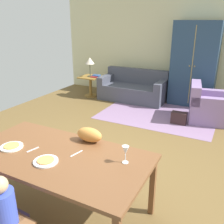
{
  "coord_description": "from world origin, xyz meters",
  "views": [
    {
      "loc": [
        1.52,
        -3.12,
        2.11
      ],
      "look_at": [
        -0.03,
        -0.11,
        0.85
      ],
      "focal_mm": 39.81,
      "sensor_mm": 36.0,
      "label": 1
    }
  ],
  "objects_px": {
    "plate_near_man": "(12,147)",
    "person_child": "(9,223)",
    "dining_table": "(58,159)",
    "wine_glass": "(125,151)",
    "armoire": "(194,64)",
    "couch": "(133,89)",
    "book_upper": "(97,75)",
    "plate_near_child": "(46,161)",
    "book_lower": "(95,77)",
    "table_lamp": "(90,61)",
    "armchair": "(208,107)",
    "handbag": "(179,118)",
    "side_table": "(90,83)",
    "cat": "(89,135)"
  },
  "relations": [
    {
      "from": "cat",
      "to": "couch",
      "type": "distance_m",
      "value": 4.17
    },
    {
      "from": "book_lower",
      "to": "handbag",
      "type": "bearing_deg",
      "value": -18.47
    },
    {
      "from": "wine_glass",
      "to": "cat",
      "type": "relative_size",
      "value": 0.58
    },
    {
      "from": "plate_near_man",
      "to": "couch",
      "type": "relative_size",
      "value": 0.14
    },
    {
      "from": "armoire",
      "to": "book_upper",
      "type": "bearing_deg",
      "value": -167.77
    },
    {
      "from": "plate_near_man",
      "to": "couch",
      "type": "height_order",
      "value": "couch"
    },
    {
      "from": "dining_table",
      "to": "wine_glass",
      "type": "distance_m",
      "value": 0.77
    },
    {
      "from": "wine_glass",
      "to": "book_upper",
      "type": "distance_m",
      "value": 4.84
    },
    {
      "from": "table_lamp",
      "to": "wine_glass",
      "type": "bearing_deg",
      "value": -53.85
    },
    {
      "from": "plate_near_man",
      "to": "person_child",
      "type": "distance_m",
      "value": 0.87
    },
    {
      "from": "plate_near_man",
      "to": "handbag",
      "type": "distance_m",
      "value": 3.61
    },
    {
      "from": "table_lamp",
      "to": "armoire",
      "type": "bearing_deg",
      "value": 12.18
    },
    {
      "from": "handbag",
      "to": "plate_near_man",
      "type": "bearing_deg",
      "value": -108.89
    },
    {
      "from": "plate_near_man",
      "to": "dining_table",
      "type": "bearing_deg",
      "value": 12.35
    },
    {
      "from": "armchair",
      "to": "side_table",
      "type": "height_order",
      "value": "armchair"
    },
    {
      "from": "armoire",
      "to": "book_upper",
      "type": "relative_size",
      "value": 9.55
    },
    {
      "from": "cat",
      "to": "armchair",
      "type": "height_order",
      "value": "cat"
    },
    {
      "from": "plate_near_man",
      "to": "wine_glass",
      "type": "bearing_deg",
      "value": 13.33
    },
    {
      "from": "person_child",
      "to": "book_upper",
      "type": "xyz_separation_m",
      "value": [
        -1.99,
        4.88,
        0.19
      ]
    },
    {
      "from": "plate_near_man",
      "to": "side_table",
      "type": "bearing_deg",
      "value": 110.92
    },
    {
      "from": "plate_near_man",
      "to": "side_table",
      "type": "height_order",
      "value": "plate_near_man"
    },
    {
      "from": "person_child",
      "to": "armoire",
      "type": "xyz_separation_m",
      "value": [
        0.55,
        5.43,
        0.62
      ]
    },
    {
      "from": "side_table",
      "to": "handbag",
      "type": "distance_m",
      "value": 2.93
    },
    {
      "from": "couch",
      "to": "armchair",
      "type": "xyz_separation_m",
      "value": [
        2.04,
        -0.67,
        0.02
      ]
    },
    {
      "from": "wine_glass",
      "to": "plate_near_man",
      "type": "bearing_deg",
      "value": -166.67
    },
    {
      "from": "plate_near_child",
      "to": "cat",
      "type": "relative_size",
      "value": 0.78
    },
    {
      "from": "armoire",
      "to": "side_table",
      "type": "height_order",
      "value": "armoire"
    },
    {
      "from": "cat",
      "to": "book_upper",
      "type": "distance_m",
      "value": 4.34
    },
    {
      "from": "armchair",
      "to": "side_table",
      "type": "xyz_separation_m",
      "value": [
        -3.28,
        0.41,
        0.06
      ]
    },
    {
      "from": "dining_table",
      "to": "side_table",
      "type": "bearing_deg",
      "value": 117.73
    },
    {
      "from": "couch",
      "to": "book_upper",
      "type": "bearing_deg",
      "value": -168.12
    },
    {
      "from": "side_table",
      "to": "plate_near_child",
      "type": "bearing_deg",
      "value": -63.26
    },
    {
      "from": "book_upper",
      "to": "person_child",
      "type": "bearing_deg",
      "value": -67.8
    },
    {
      "from": "plate_near_man",
      "to": "plate_near_child",
      "type": "xyz_separation_m",
      "value": [
        0.55,
        -0.06,
        0.0
      ]
    },
    {
      "from": "book_lower",
      "to": "dining_table",
      "type": "bearing_deg",
      "value": -63.99
    },
    {
      "from": "plate_near_child",
      "to": "plate_near_man",
      "type": "bearing_deg",
      "value": 173.75
    },
    {
      "from": "book_upper",
      "to": "handbag",
      "type": "distance_m",
      "value": 2.8
    },
    {
      "from": "plate_near_man",
      "to": "armchair",
      "type": "xyz_separation_m",
      "value": [
        1.65,
        3.85,
        -0.45
      ]
    },
    {
      "from": "armoire",
      "to": "handbag",
      "type": "relative_size",
      "value": 6.56
    },
    {
      "from": "plate_near_man",
      "to": "plate_near_child",
      "type": "distance_m",
      "value": 0.55
    },
    {
      "from": "wine_glass",
      "to": "armoire",
      "type": "relative_size",
      "value": 0.09
    },
    {
      "from": "cat",
      "to": "handbag",
      "type": "distance_m",
      "value": 2.95
    },
    {
      "from": "dining_table",
      "to": "couch",
      "type": "distance_m",
      "value": 4.52
    },
    {
      "from": "dining_table",
      "to": "book_lower",
      "type": "height_order",
      "value": "dining_table"
    },
    {
      "from": "couch",
      "to": "table_lamp",
      "type": "bearing_deg",
      "value": -168.19
    },
    {
      "from": "wine_glass",
      "to": "table_lamp",
      "type": "relative_size",
      "value": 0.34
    },
    {
      "from": "book_lower",
      "to": "armoire",
      "type": "bearing_deg",
      "value": 13.55
    },
    {
      "from": "person_child",
      "to": "couch",
      "type": "bearing_deg",
      "value": 100.48
    },
    {
      "from": "plate_near_man",
      "to": "book_lower",
      "type": "bearing_deg",
      "value": 109.02
    },
    {
      "from": "book_upper",
      "to": "plate_near_child",
      "type": "bearing_deg",
      "value": -65.46
    }
  ]
}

